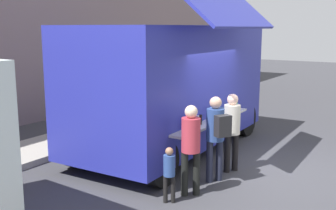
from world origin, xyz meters
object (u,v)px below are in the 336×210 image
at_px(trash_bin, 175,100).
at_px(child_near_queue, 169,170).
at_px(food_truck_main, 173,83).
at_px(customer_front_ordering, 232,126).
at_px(customer_mid_with_backpack, 216,131).
at_px(customer_rear_waiting, 191,142).

distance_m(trash_bin, child_near_queue, 7.73).
relative_size(food_truck_main, customer_front_ordering, 3.56).
bearing_deg(child_near_queue, customer_mid_with_backpack, -41.35).
distance_m(food_truck_main, customer_mid_with_backpack, 2.48).
distance_m(customer_front_ordering, customer_mid_with_backpack, 0.74).
xyz_separation_m(food_truck_main, trash_bin, (3.83, 2.32, -1.19)).
bearing_deg(customer_rear_waiting, food_truck_main, -4.05).
relative_size(food_truck_main, trash_bin, 6.21).
height_order(food_truck_main, trash_bin, food_truck_main).
xyz_separation_m(customer_rear_waiting, child_near_queue, (-0.49, 0.14, -0.40)).
xyz_separation_m(customer_mid_with_backpack, child_near_queue, (-1.33, 0.23, -0.45)).
xyz_separation_m(customer_front_ordering, customer_rear_waiting, (-1.58, 0.08, 0.00)).
xyz_separation_m(customer_front_ordering, child_near_queue, (-2.08, 0.23, -0.40)).
height_order(customer_front_ordering, child_near_queue, customer_front_ordering).
bearing_deg(trash_bin, customer_mid_with_backpack, -141.19).
bearing_deg(customer_front_ordering, trash_bin, -21.46).
relative_size(trash_bin, customer_mid_with_backpack, 0.56).
bearing_deg(customer_mid_with_backpack, child_near_queue, 110.97).
height_order(customer_front_ordering, customer_mid_with_backpack, customer_mid_with_backpack).
relative_size(trash_bin, child_near_queue, 0.95).
bearing_deg(customer_mid_with_backpack, customer_front_ordering, -59.28).
bearing_deg(customer_front_ordering, customer_rear_waiting, 112.42).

